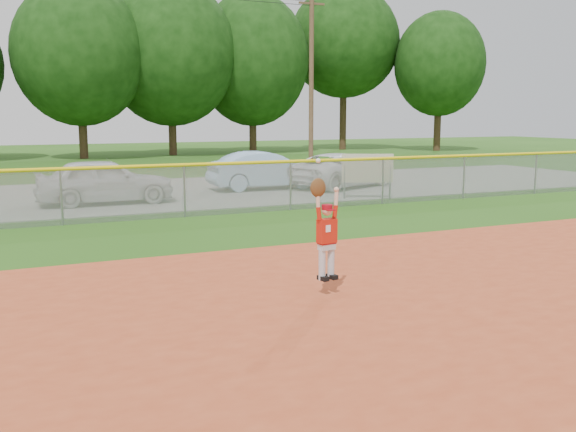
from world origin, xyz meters
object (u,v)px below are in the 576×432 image
at_px(car_white_b, 342,170).
at_px(car_blue, 266,170).
at_px(sponsor_sign, 367,169).
at_px(car_white_a, 105,181).
at_px(ballplayer, 326,230).

bearing_deg(car_white_b, car_blue, 56.58).
bearing_deg(sponsor_sign, car_white_b, 74.60).
relative_size(car_blue, sponsor_sign, 2.72).
bearing_deg(car_white_b, car_white_a, 74.03).
xyz_separation_m(car_white_a, ballplayer, (1.52, -12.56, 0.32)).
bearing_deg(car_white_a, ballplayer, -172.25).
relative_size(car_white_a, ballplayer, 2.24).
relative_size(sponsor_sign, ballplayer, 0.84).
bearing_deg(ballplayer, sponsor_sign, 55.48).
xyz_separation_m(car_white_b, ballplayer, (-7.91, -13.63, 0.39)).
height_order(car_blue, ballplayer, ballplayer).
bearing_deg(car_white_b, sponsor_sign, 142.18).
bearing_deg(ballplayer, car_white_b, 59.88).
bearing_deg(car_white_a, car_blue, -74.52).
height_order(car_white_b, ballplayer, ballplayer).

